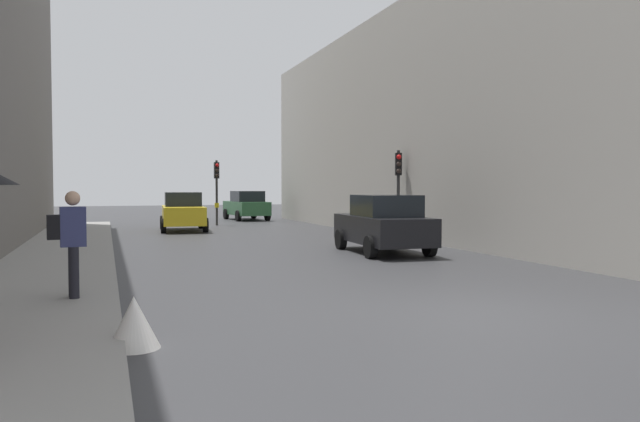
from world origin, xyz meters
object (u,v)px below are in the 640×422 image
car_green_estate (246,206)px  traffic_light_mid_street (398,178)px  car_yellow_taxi (183,212)px  traffic_light_far_median (217,181)px  pedestrian_with_grey_backpack (70,237)px  car_dark_suv (383,224)px  warning_sign_triangle (134,322)px

car_green_estate → traffic_light_mid_street: bearing=-81.8°
car_yellow_taxi → traffic_light_far_median: bearing=56.9°
traffic_light_far_median → pedestrian_with_grey_backpack: size_ratio=1.91×
car_green_estate → car_dark_suv: size_ratio=1.01×
car_yellow_taxi → pedestrian_with_grey_backpack: (-3.90, -17.59, 0.29)m
car_green_estate → pedestrian_with_grey_backpack: (-8.65, -25.62, 0.29)m
pedestrian_with_grey_backpack → car_green_estate: bearing=71.4°
traffic_light_far_median → car_yellow_taxi: (-2.12, -3.24, -1.46)m
traffic_light_mid_street → car_green_estate: bearing=98.2°
traffic_light_far_median → pedestrian_with_grey_backpack: bearing=-106.1°
traffic_light_far_median → warning_sign_triangle: bearing=-102.2°
traffic_light_mid_street → car_dark_suv: (-2.45, -3.88, -1.45)m
traffic_light_mid_street → traffic_light_far_median: (-4.91, 11.08, 0.01)m
traffic_light_mid_street → car_yellow_taxi: 10.63m
car_yellow_taxi → pedestrian_with_grey_backpack: size_ratio=2.44×
car_dark_suv → pedestrian_with_grey_backpack: 10.32m
car_yellow_taxi → pedestrian_with_grey_backpack: bearing=-102.5°
car_green_estate → pedestrian_with_grey_backpack: size_ratio=2.45×
traffic_light_mid_street → car_green_estate: (-2.29, 15.86, -1.45)m
traffic_light_mid_street → car_yellow_taxi: traffic_light_mid_street is taller
car_green_estate → warning_sign_triangle: car_green_estate is taller
car_dark_suv → warning_sign_triangle: (-7.61, -8.93, -0.55)m
traffic_light_mid_street → car_dark_suv: bearing=-122.2°
traffic_light_far_median → warning_sign_triangle: (-5.14, -23.90, -2.01)m
car_yellow_taxi → car_green_estate: size_ratio=1.00×
car_yellow_taxi → warning_sign_triangle: bearing=-98.3°
traffic_light_far_median → car_yellow_taxi: traffic_light_far_median is taller
car_green_estate → car_dark_suv: (-0.16, -19.74, 0.00)m
traffic_light_mid_street → pedestrian_with_grey_backpack: (-10.93, -9.75, -1.17)m
car_yellow_taxi → car_green_estate: bearing=59.4°
traffic_light_mid_street → car_yellow_taxi: bearing=131.9°
traffic_light_mid_street → car_dark_suv: size_ratio=0.78×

